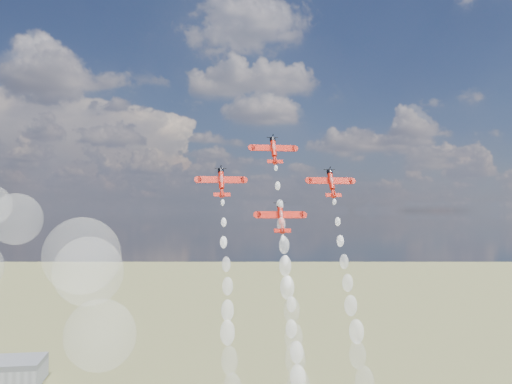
{
  "coord_description": "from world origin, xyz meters",
  "views": [
    {
      "loc": [
        -25.81,
        -135.58,
        94.19
      ],
      "look_at": [
        -2.38,
        13.36,
        99.46
      ],
      "focal_mm": 38.0,
      "sensor_mm": 36.0,
      "label": 1
    }
  ],
  "objects_px": {
    "plane_left": "(221,182)",
    "plane_right": "(331,183)",
    "plane_lead": "(274,150)",
    "plane_slot": "(281,217)"
  },
  "relations": [
    {
      "from": "plane_left",
      "to": "plane_right",
      "type": "relative_size",
      "value": 1.0
    },
    {
      "from": "plane_lead",
      "to": "plane_slot",
      "type": "height_order",
      "value": "plane_lead"
    },
    {
      "from": "plane_right",
      "to": "plane_left",
      "type": "bearing_deg",
      "value": 180.0
    },
    {
      "from": "plane_left",
      "to": "plane_slot",
      "type": "distance_m",
      "value": 19.2
    },
    {
      "from": "plane_lead",
      "to": "plane_left",
      "type": "bearing_deg",
      "value": -161.79
    },
    {
      "from": "plane_slot",
      "to": "plane_lead",
      "type": "bearing_deg",
      "value": 90.0
    },
    {
      "from": "plane_left",
      "to": "plane_right",
      "type": "height_order",
      "value": "same"
    },
    {
      "from": "plane_lead",
      "to": "plane_slot",
      "type": "distance_m",
      "value": 22.02
    },
    {
      "from": "plane_lead",
      "to": "plane_right",
      "type": "height_order",
      "value": "plane_lead"
    },
    {
      "from": "plane_right",
      "to": "plane_lead",
      "type": "bearing_deg",
      "value": 161.79
    }
  ]
}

